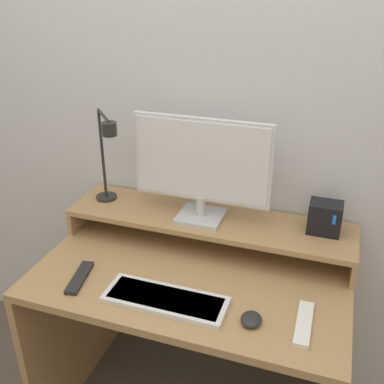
# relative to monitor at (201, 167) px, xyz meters

# --- Properties ---
(wall_back) EXTENTS (6.00, 0.05, 2.50)m
(wall_back) POSITION_rel_monitor_xyz_m (0.03, 0.19, 0.13)
(wall_back) COLOR silver
(wall_back) RESTS_ON ground_plane
(desk) EXTENTS (1.14, 0.69, 0.78)m
(desk) POSITION_rel_monitor_xyz_m (0.03, -0.19, -0.57)
(desk) COLOR #A87F51
(desk) RESTS_ON ground_plane
(monitor_shelf) EXTENTS (1.14, 0.28, 0.12)m
(monitor_shelf) POSITION_rel_monitor_xyz_m (0.03, 0.02, -0.24)
(monitor_shelf) COLOR #A87F51
(monitor_shelf) RESTS_ON desk
(monitor) EXTENTS (0.54, 0.17, 0.41)m
(monitor) POSITION_rel_monitor_xyz_m (0.00, 0.00, 0.00)
(monitor) COLOR #BCBCC1
(monitor) RESTS_ON monitor_shelf
(desk_lamp) EXTENTS (0.19, 0.21, 0.40)m
(desk_lamp) POSITION_rel_monitor_xyz_m (-0.38, -0.03, 0.01)
(desk_lamp) COLOR black
(desk_lamp) RESTS_ON monitor_shelf
(router_dock) EXTENTS (0.12, 0.09, 0.12)m
(router_dock) POSITION_rel_monitor_xyz_m (0.47, 0.05, -0.16)
(router_dock) COLOR black
(router_dock) RESTS_ON monitor_shelf
(keyboard) EXTENTS (0.42, 0.15, 0.02)m
(keyboard) POSITION_rel_monitor_xyz_m (0.00, -0.39, -0.33)
(keyboard) COLOR silver
(keyboard) RESTS_ON desk
(mouse) EXTENTS (0.07, 0.08, 0.03)m
(mouse) POSITION_rel_monitor_xyz_m (0.29, -0.39, -0.33)
(mouse) COLOR black
(mouse) RESTS_ON desk
(remote_control) EXTENTS (0.08, 0.19, 0.02)m
(remote_control) POSITION_rel_monitor_xyz_m (-0.34, -0.37, -0.33)
(remote_control) COLOR black
(remote_control) RESTS_ON desk
(remote_secondary) EXTENTS (0.05, 0.20, 0.02)m
(remote_secondary) POSITION_rel_monitor_xyz_m (0.45, -0.35, -0.33)
(remote_secondary) COLOR white
(remote_secondary) RESTS_ON desk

